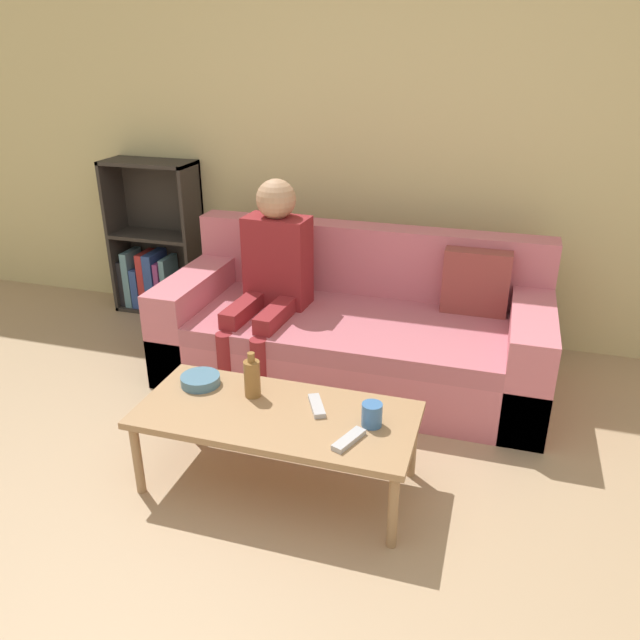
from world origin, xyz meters
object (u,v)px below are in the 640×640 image
(person_adult, at_px, (272,267))
(cup_near, at_px, (372,415))
(snack_bowl, at_px, (200,380))
(bottle, at_px, (252,378))
(bookshelf, at_px, (156,253))
(couch, at_px, (356,332))
(coffee_table, at_px, (276,419))
(tv_remote_1, at_px, (317,406))
(tv_remote_0, at_px, (349,440))

(person_adult, bearing_deg, cup_near, -47.23)
(snack_bowl, height_order, bottle, bottle)
(bookshelf, bearing_deg, couch, -19.18)
(coffee_table, relative_size, tv_remote_1, 6.80)
(bookshelf, height_order, bottle, bookshelf)
(cup_near, bearing_deg, coffee_table, -176.93)
(cup_near, bearing_deg, couch, 107.10)
(snack_bowl, bearing_deg, tv_remote_1, -3.75)
(couch, relative_size, person_adult, 1.90)
(couch, height_order, coffee_table, couch)
(person_adult, bearing_deg, coffee_table, -65.13)
(couch, distance_m, bottle, 1.02)
(bottle, bearing_deg, bookshelf, 131.97)
(person_adult, xyz_separation_m, tv_remote_1, (0.54, -0.91, -0.26))
(bookshelf, distance_m, tv_remote_0, 2.56)
(coffee_table, distance_m, cup_near, 0.41)
(cup_near, relative_size, bottle, 0.47)
(person_adult, bearing_deg, tv_remote_1, -55.78)
(cup_near, relative_size, tv_remote_1, 0.57)
(cup_near, relative_size, snack_bowl, 0.56)
(bookshelf, distance_m, cup_near, 2.51)
(couch, bearing_deg, bookshelf, 160.82)
(person_adult, height_order, snack_bowl, person_adult)
(coffee_table, bearing_deg, cup_near, 3.07)
(couch, height_order, bookshelf, bookshelf)
(couch, xyz_separation_m, tv_remote_0, (0.27, -1.19, 0.11))
(tv_remote_1, xyz_separation_m, bottle, (-0.30, 0.02, 0.08))
(cup_near, bearing_deg, person_adult, 129.36)
(coffee_table, bearing_deg, person_adult, 111.47)
(cup_near, xyz_separation_m, tv_remote_0, (-0.06, -0.14, -0.04))
(person_adult, distance_m, bottle, 0.94)
(tv_remote_0, height_order, snack_bowl, snack_bowl)
(bookshelf, relative_size, tv_remote_1, 6.15)
(bookshelf, relative_size, cup_near, 10.77)
(tv_remote_0, bearing_deg, bookshelf, 158.06)
(bookshelf, distance_m, person_adult, 1.33)
(bookshelf, xyz_separation_m, tv_remote_1, (1.68, -1.55, -0.03))
(tv_remote_0, height_order, tv_remote_1, same)
(tv_remote_0, relative_size, tv_remote_1, 1.02)
(coffee_table, height_order, tv_remote_0, tv_remote_0)
(coffee_table, height_order, person_adult, person_adult)
(bookshelf, bearing_deg, bottle, -48.03)
(snack_bowl, bearing_deg, tv_remote_0, -17.37)
(bookshelf, xyz_separation_m, cup_near, (1.93, -1.61, 0.01))
(cup_near, xyz_separation_m, bottle, (-0.55, 0.07, 0.04))
(coffee_table, relative_size, bottle, 5.61)
(bottle, bearing_deg, tv_remote_0, -23.66)
(tv_remote_1, height_order, snack_bowl, snack_bowl)
(person_adult, distance_m, cup_near, 1.27)
(snack_bowl, bearing_deg, bottle, -4.57)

